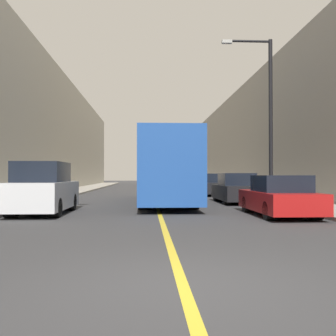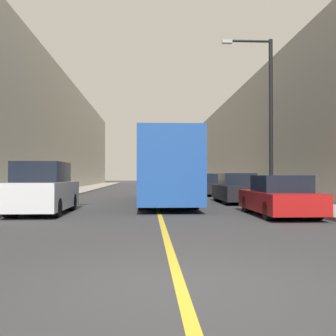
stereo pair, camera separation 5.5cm
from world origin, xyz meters
TOP-DOWN VIEW (x-y plane):
  - ground_plane at (0.00, 0.00)m, footprint 200.00×200.00m
  - sidewalk_left at (-6.81, 30.00)m, footprint 2.77×72.00m
  - sidewalk_right at (6.81, 30.00)m, footprint 2.77×72.00m
  - building_row_left at (-10.20, 30.00)m, footprint 4.00×72.00m
  - building_row_right at (10.20, 30.00)m, footprint 4.00×72.00m
  - road_center_line at (0.00, 30.00)m, footprint 0.16×72.00m
  - bus at (0.44, 15.45)m, footprint 2.57×12.76m
  - parked_suv_left at (-4.37, 9.84)m, footprint 1.86×4.51m
  - car_right_near at (4.25, 8.62)m, footprint 1.86×4.47m
  - car_right_mid at (4.18, 15.17)m, footprint 1.81×4.54m
  - car_right_far at (4.22, 22.66)m, footprint 1.83×4.36m
  - street_lamp_right at (5.52, 14.17)m, footprint 2.56×0.24m

SIDE VIEW (x-z plane):
  - ground_plane at x=0.00m, z-range 0.00..0.00m
  - road_center_line at x=0.00m, z-range 0.00..0.01m
  - sidewalk_left at x=-6.81m, z-range 0.00..0.13m
  - sidewalk_right at x=6.81m, z-range 0.00..0.13m
  - car_right_near at x=4.25m, z-range -0.07..1.38m
  - car_right_mid at x=4.18m, z-range -0.08..1.48m
  - car_right_far at x=4.22m, z-range -0.08..1.49m
  - parked_suv_left at x=-4.37m, z-range -0.08..1.87m
  - bus at x=0.44m, z-range 0.11..3.48m
  - street_lamp_right at x=5.52m, z-range 0.67..8.82m
  - building_row_right at x=10.20m, z-range 0.00..9.66m
  - building_row_left at x=-10.20m, z-range 0.00..11.03m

